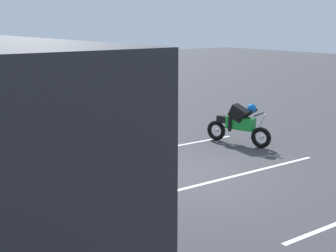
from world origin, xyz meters
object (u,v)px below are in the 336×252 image
object	(u,v)px
stunt_motorcycle	(239,124)
spectator_centre	(47,135)
spectator_left	(54,148)
spectator_far_left	(90,157)
parked_motorcycle_silver	(85,216)

from	to	relation	value
stunt_motorcycle	spectator_centre	bearing A→B (deg)	86.25
spectator_left	spectator_centre	size ratio (longest dim) A/B	0.97
spectator_left	stunt_motorcycle	world-z (taller)	spectator_left
spectator_centre	stunt_motorcycle	world-z (taller)	spectator_centre
spectator_far_left	parked_motorcycle_silver	xyz separation A→B (m)	(-1.05, 0.66, -0.59)
spectator_centre	stunt_motorcycle	bearing A→B (deg)	-93.75
spectator_left	parked_motorcycle_silver	distance (m)	2.32
spectator_far_left	spectator_left	xyz separation A→B (m)	(1.16, 0.19, -0.05)
spectator_far_left	parked_motorcycle_silver	size ratio (longest dim) A/B	0.88
spectator_centre	stunt_motorcycle	size ratio (longest dim) A/B	0.88
spectator_left	spectator_centre	distance (m)	1.04
parked_motorcycle_silver	stunt_motorcycle	xyz separation A→B (m)	(2.84, -6.34, 0.13)
parked_motorcycle_silver	spectator_centre	bearing A→B (deg)	-12.94
spectator_centre	parked_motorcycle_silver	distance (m)	3.34
parked_motorcycle_silver	spectator_left	bearing A→B (deg)	-12.03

